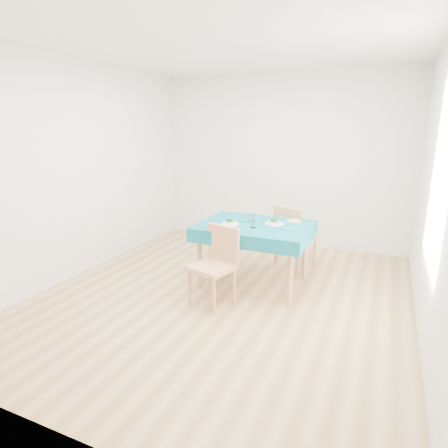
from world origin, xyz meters
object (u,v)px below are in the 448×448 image
at_px(bowl_near, 231,222).
at_px(side_plate, 294,221).
at_px(chair_far, 297,225).
at_px(bowl_far, 274,221).
at_px(table, 254,254).
at_px(chair_near, 212,259).

height_order(bowl_near, side_plate, bowl_near).
height_order(chair_far, bowl_far, chair_far).
bearing_deg(side_plate, table, -141.23).
bearing_deg(side_plate, chair_far, 98.52).
xyz_separation_m(bowl_near, side_plate, (0.65, 0.45, -0.03)).
height_order(table, side_plate, side_plate).
bearing_deg(table, chair_far, 69.13).
bearing_deg(chair_far, chair_near, 94.31).
bearing_deg(chair_near, bowl_near, 108.12).
bearing_deg(bowl_far, bowl_near, -155.03).
relative_size(chair_far, bowl_far, 4.91).
xyz_separation_m(chair_near, side_plate, (0.63, 1.02, 0.24)).
relative_size(chair_near, bowl_near, 5.01).
height_order(table, bowl_far, bowl_far).
bearing_deg(bowl_near, table, 26.94).
bearing_deg(bowl_near, chair_near, -87.50).
height_order(chair_near, bowl_near, chair_near).
xyz_separation_m(chair_near, bowl_near, (-0.02, 0.57, 0.26)).
bearing_deg(table, chair_near, -108.37).
bearing_deg(chair_near, chair_far, 85.89).
xyz_separation_m(bowl_near, bowl_far, (0.47, 0.22, 0.00)).
xyz_separation_m(table, bowl_near, (-0.26, -0.13, 0.41)).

